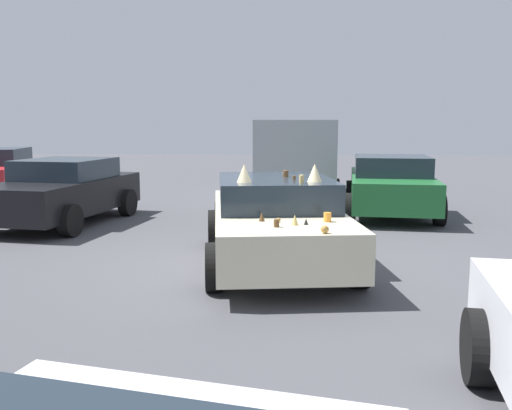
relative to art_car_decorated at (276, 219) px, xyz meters
name	(u,v)px	position (x,y,z in m)	size (l,w,h in m)	color
ground_plane	(276,263)	(-0.03, 0.00, -0.68)	(60.00, 60.00, 0.00)	#47474C
art_car_decorated	(276,219)	(0.00, 0.00, 0.00)	(4.55, 2.50, 1.55)	beige
parked_van_behind_left	(294,155)	(7.55, -0.34, 0.56)	(5.21, 2.30, 2.20)	#9EA3A8
parked_sedan_row_back_far	(63,191)	(3.16, 4.60, 0.02)	(4.22, 2.48, 1.37)	black
parked_sedan_near_right	(391,185)	(4.78, -2.58, 0.02)	(4.51, 2.40, 1.38)	#1E602D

